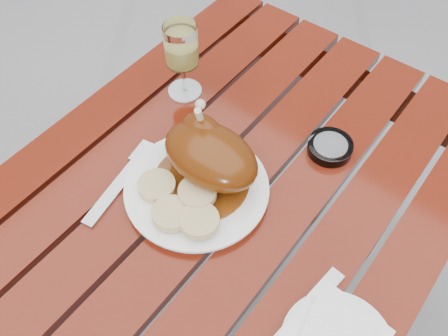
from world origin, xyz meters
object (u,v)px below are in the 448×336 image
at_px(dinner_plate, 197,189).
at_px(ashtray, 330,147).
at_px(wine_glass, 182,61).
at_px(table, 214,288).

height_order(dinner_plate, ashtray, ashtray).
relative_size(dinner_plate, ashtray, 3.02).
distance_m(dinner_plate, wine_glass, 0.29).
distance_m(dinner_plate, ashtray, 0.29).
bearing_deg(ashtray, table, -112.83).
height_order(table, wine_glass, wine_glass).
distance_m(table, ashtray, 0.48).
bearing_deg(ashtray, wine_glass, -172.29).
xyz_separation_m(table, ashtray, (0.11, 0.26, 0.39)).
relative_size(table, dinner_plate, 4.31).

